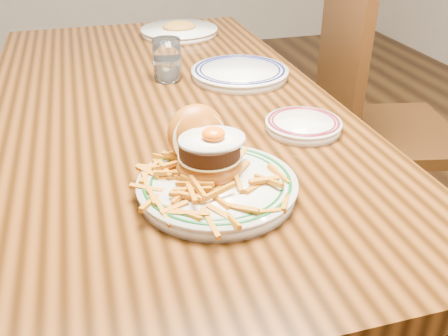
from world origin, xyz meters
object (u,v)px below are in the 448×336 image
object	(u,v)px
main_plate	(214,172)
side_plate	(303,124)
chair_right	(370,120)
table	(163,132)

from	to	relation	value
main_plate	side_plate	size ratio (longest dim) A/B	1.75
main_plate	side_plate	bearing A→B (deg)	29.14
chair_right	side_plate	xyz separation A→B (m)	(-0.47, -0.46, 0.25)
chair_right	main_plate	xyz separation A→B (m)	(-0.72, -0.64, 0.27)
table	chair_right	xyz separation A→B (m)	(0.74, 0.20, -0.15)
table	main_plate	xyz separation A→B (m)	(0.02, -0.44, 0.12)
table	side_plate	xyz separation A→B (m)	(0.27, -0.26, 0.10)
table	chair_right	distance (m)	0.78
table	main_plate	bearing A→B (deg)	-87.26
chair_right	main_plate	world-z (taller)	chair_right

